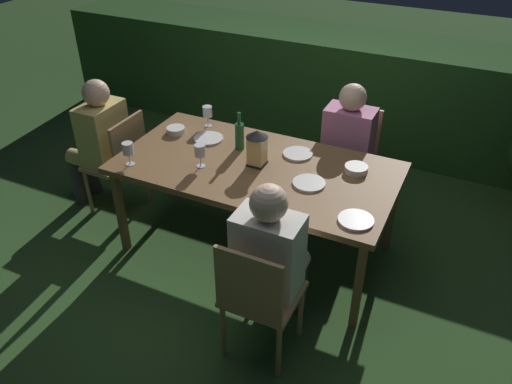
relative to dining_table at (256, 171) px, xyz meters
The scene contains 20 objects.
ground_plane 0.70m from the dining_table, ahead, with size 16.00×16.00×0.00m, color #2D5123.
dining_table is the anchor object (origin of this frame).
chair_side_right_b 1.02m from the dining_table, 63.88° to the left, with size 0.42×0.40×0.87m.
person_in_pink 0.83m from the dining_table, 57.93° to the left, with size 0.38×0.47×1.15m.
chair_head_near 1.25m from the dining_table, behind, with size 0.40×0.42×0.87m.
person_in_mustard 1.42m from the dining_table, behind, with size 0.48×0.38×1.15m.
chair_side_left_b 1.02m from the dining_table, 63.88° to the right, with size 0.42×0.40×0.87m.
person_in_cream 0.83m from the dining_table, 57.93° to the right, with size 0.38×0.47×1.15m.
lantern_centerpiece 0.20m from the dining_table, 96.32° to the left, with size 0.15×0.15×0.27m.
green_bottle_on_table 0.32m from the dining_table, 141.63° to the left, with size 0.07×0.07×0.29m.
wine_glass_a 0.90m from the dining_table, 155.53° to the right, with size 0.08×0.08×0.17m.
wine_glass_b 0.42m from the dining_table, 152.89° to the right, with size 0.08×0.08×0.17m.
wine_glass_c 0.75m from the dining_table, 147.32° to the left, with size 0.08×0.08×0.17m.
plate_a 0.43m from the dining_table, ahead, with size 0.22×0.22×0.01m, color silver.
plate_b 0.54m from the dining_table, 158.51° to the left, with size 0.23×0.23×0.01m, color white.
plate_c 0.34m from the dining_table, 52.17° to the left, with size 0.22×0.22×0.01m, color silver.
plate_d 0.88m from the dining_table, 21.87° to the right, with size 0.22×0.22×0.01m, color white.
bowl_olives 0.80m from the dining_table, 167.03° to the left, with size 0.14×0.14×0.05m.
bowl_bread 0.70m from the dining_table, 18.36° to the left, with size 0.16×0.16×0.05m.
hedge_backdrop 2.16m from the dining_table, 90.00° to the left, with size 6.39×0.84×1.07m, color #234C1E.
Camera 1 is at (1.33, -2.79, 2.59)m, focal length 35.90 mm.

